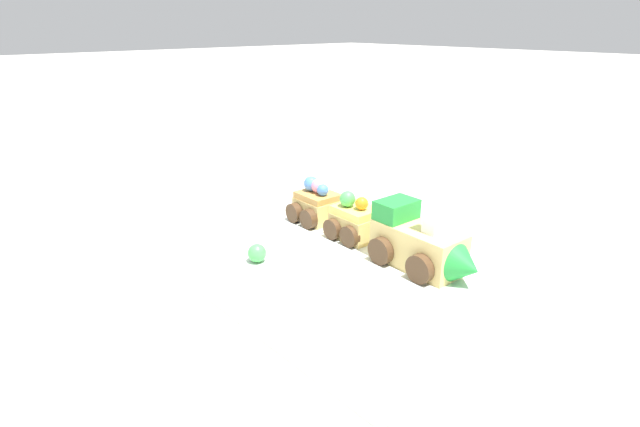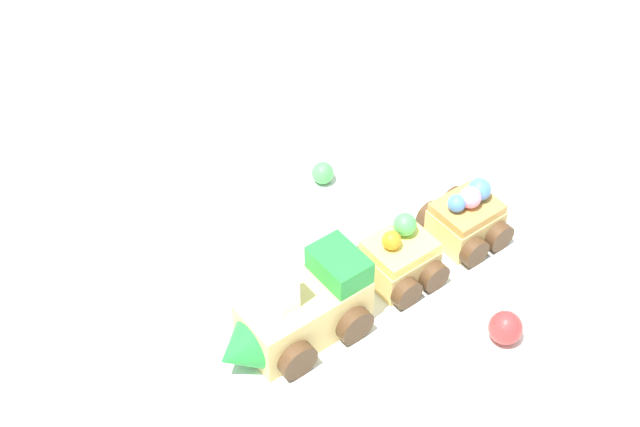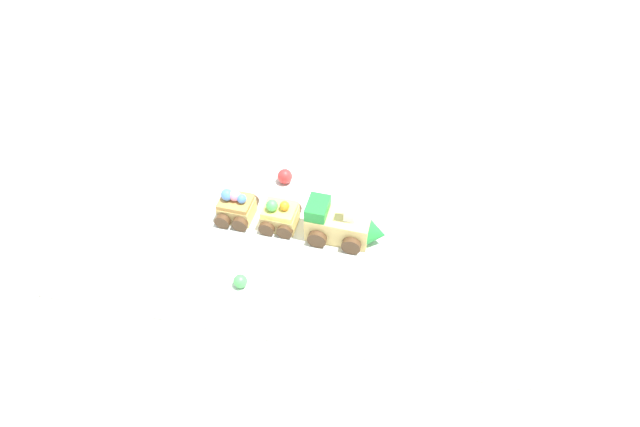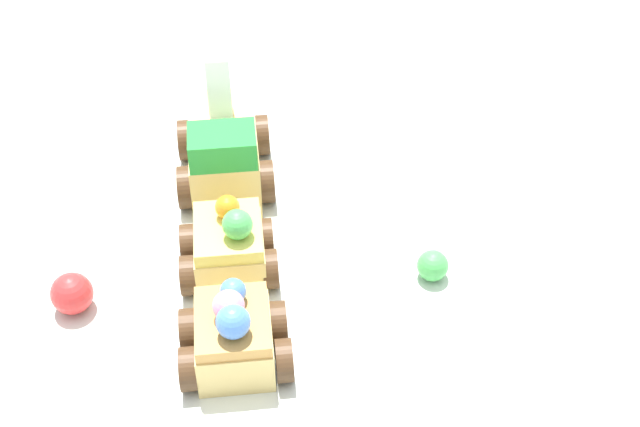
% 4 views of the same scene
% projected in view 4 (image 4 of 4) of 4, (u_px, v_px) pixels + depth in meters
% --- Properties ---
extents(ground_plane, '(10.00, 10.00, 0.00)m').
position_uv_depth(ground_plane, '(264.00, 241.00, 0.67)').
color(ground_plane, beige).
extents(display_board, '(0.75, 0.39, 0.01)m').
position_uv_depth(display_board, '(263.00, 235.00, 0.67)').
color(display_board, silver).
rests_on(display_board, ground_plane).
extents(cake_train_locomotive, '(0.14, 0.08, 0.10)m').
position_uv_depth(cake_train_locomotive, '(224.00, 143.00, 0.70)').
color(cake_train_locomotive, '#E5C675').
rests_on(cake_train_locomotive, display_board).
extents(cake_car_lemon, '(0.06, 0.07, 0.06)m').
position_uv_depth(cake_car_lemon, '(230.00, 248.00, 0.62)').
color(cake_car_lemon, '#E5C675').
rests_on(cake_car_lemon, display_board).
extents(cake_car_caramel, '(0.06, 0.07, 0.06)m').
position_uv_depth(cake_car_caramel, '(234.00, 336.00, 0.56)').
color(cake_car_caramel, '#E5C675').
rests_on(cake_car_caramel, display_board).
extents(gumball_red, '(0.03, 0.03, 0.03)m').
position_uv_depth(gumball_red, '(72.00, 293.00, 0.60)').
color(gumball_red, red).
rests_on(gumball_red, display_board).
extents(gumball_green, '(0.02, 0.02, 0.02)m').
position_uv_depth(gumball_green, '(433.00, 266.00, 0.62)').
color(gumball_green, '#4CBC56').
rests_on(gumball_green, display_board).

